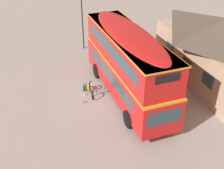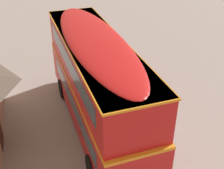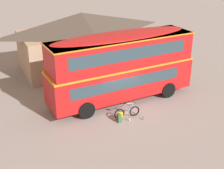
% 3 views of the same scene
% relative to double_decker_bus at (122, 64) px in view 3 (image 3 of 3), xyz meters
% --- Properties ---
extents(ground_plane, '(120.00, 120.00, 0.00)m').
position_rel_double_decker_bus_xyz_m(ground_plane, '(-0.59, -0.85, -2.64)').
color(ground_plane, gray).
extents(double_decker_bus, '(10.33, 3.04, 4.79)m').
position_rel_double_decker_bus_xyz_m(double_decker_bus, '(0.00, 0.00, 0.00)').
color(double_decker_bus, black).
rests_on(double_decker_bus, ground).
extents(touring_bicycle, '(1.71, 0.46, 1.03)m').
position_rel_double_decker_bus_xyz_m(touring_bicycle, '(-0.82, -2.37, -2.27)').
color(touring_bicycle, black).
rests_on(touring_bicycle, ground).
extents(backpack_on_ground, '(0.29, 0.31, 0.58)m').
position_rel_double_decker_bus_xyz_m(backpack_on_ground, '(-1.46, -2.66, -2.35)').
color(backpack_on_ground, '#386642').
rests_on(backpack_on_ground, ground).
extents(water_bottle_blue_sports, '(0.08, 0.08, 0.21)m').
position_rel_double_decker_bus_xyz_m(water_bottle_blue_sports, '(0.02, -3.06, -2.55)').
color(water_bottle_blue_sports, '#338CBF').
rests_on(water_bottle_blue_sports, ground).
extents(water_bottle_clear_plastic, '(0.08, 0.08, 0.24)m').
position_rel_double_decker_bus_xyz_m(water_bottle_clear_plastic, '(-0.83, -2.84, -2.53)').
color(water_bottle_clear_plastic, silver).
rests_on(water_bottle_clear_plastic, ground).
extents(pub_building, '(10.71, 5.84, 4.82)m').
position_rel_double_decker_bus_xyz_m(pub_building, '(-0.18, 7.28, -0.18)').
color(pub_building, tan).
rests_on(pub_building, ground).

